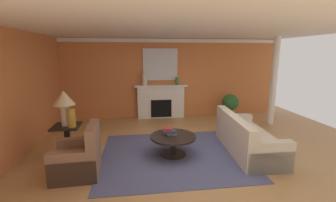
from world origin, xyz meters
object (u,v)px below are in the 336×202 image
Objects in this scene: side_table at (68,139)px; vase_mantel_left at (144,79)px; vase_on_side_table at (71,118)px; potted_plant at (230,104)px; armchair_near_window at (79,159)px; sofa at (246,139)px; coffee_table at (173,141)px; vase_mantel_right at (177,81)px; mantel_mirror at (160,64)px; fireplace at (161,102)px; table_lamp at (64,101)px.

side_table is 1.57× the size of vase_mantel_left.
potted_plant is (4.52, 2.55, -0.40)m from vase_on_side_table.
side_table is 3.43m from vase_mantel_left.
vase_on_side_table is (-0.27, 0.73, 0.59)m from armchair_near_window.
coffee_table is at bearing 178.75° from sofa.
vase_on_side_table is at bearing -133.27° from vase_mantel_right.
vase_mantel_left is at bearing -162.82° from mantel_mirror.
mantel_mirror is 1.24× the size of armchair_near_window.
fireplace is at bearing 50.55° from side_table.
side_table is 0.93× the size of table_lamp.
armchair_near_window reaches higher than sofa.
potted_plant is (4.67, 2.43, -0.73)m from table_lamp.
table_lamp is at bearing -122.57° from vase_mantel_left.
fireplace is at bearing 5.12° from vase_mantel_left.
sofa is at bearing -62.55° from fireplace.
vase_on_side_table is at bearing -119.27° from vase_mantel_left.
vase_mantel_left reaches higher than vase_on_side_table.
sofa is at bearing -54.72° from vase_mantel_left.
sofa reaches higher than side_table.
sofa is 2.83m from potted_plant.
armchair_near_window reaches higher than side_table.
side_table is 0.84× the size of potted_plant.
fireplace is at bearing 117.45° from sofa.
vase_mantel_right reaches higher than fireplace.
table_lamp is at bearing -128.28° from mantel_mirror.
vase_on_side_table reaches higher than side_table.
table_lamp is (0.00, 0.00, 0.82)m from side_table.
sofa is at bearing -2.59° from vase_on_side_table.
table_lamp is 1.92× the size of vase_on_side_table.
vase_on_side_table reaches higher than sofa.
sofa is 3.90m from vase_mantel_left.
armchair_near_window is at bearing -142.32° from potted_plant.
sofa is 4.05m from table_lamp.
fireplace is at bearing 62.65° from armchair_near_window.
armchair_near_window is 0.95m from side_table.
side_table reaches higher than coffee_table.
sofa is 8.49× the size of vase_mantel_right.
potted_plant is at bearing -10.62° from vase_mantel_right.
vase_mantel_right is at bearing -5.12° from fireplace.
table_lamp is 2.95× the size of vase_mantel_right.
mantel_mirror is 1.41× the size of potted_plant.
side_table is at bearing 141.34° from vase_on_side_table.
mantel_mirror is at bearing 162.82° from vase_mantel_right.
vase_on_side_table is 5.20m from potted_plant.
coffee_table is at bearing -6.42° from table_lamp.
side_table is at bearing 116.29° from armchair_near_window.
potted_plant is (2.90, -0.34, -0.88)m from vase_mantel_left.
vase_mantel_right reaches higher than armchair_near_window.
sofa is 5.52× the size of vase_on_side_table.
mantel_mirror reaches higher than vase_on_side_table.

